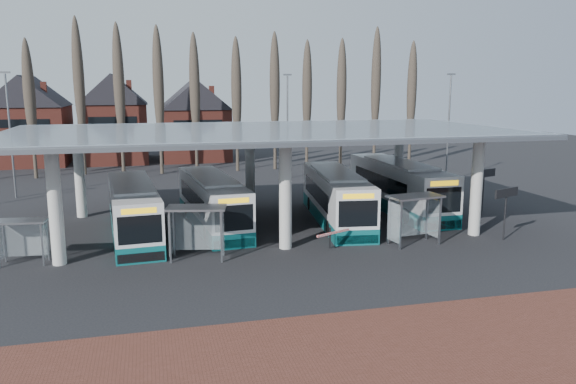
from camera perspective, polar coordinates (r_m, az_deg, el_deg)
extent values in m
plane|color=black|center=(29.65, 0.90, -7.04)|extent=(140.00, 140.00, 0.00)
cube|color=#592E23|center=(19.20, 10.66, -17.55)|extent=(70.00, 10.00, 0.03)
cylinder|color=beige|center=(30.73, -22.56, -1.46)|extent=(0.70, 0.70, 6.00)
cylinder|color=beige|center=(41.48, -20.42, 1.67)|extent=(0.70, 0.70, 6.00)
cylinder|color=beige|center=(31.25, -0.27, -0.43)|extent=(0.70, 0.70, 6.00)
cylinder|color=beige|center=(41.86, -3.88, 2.40)|extent=(0.70, 0.70, 6.00)
cylinder|color=beige|center=(36.00, 18.61, 0.49)|extent=(0.70, 0.70, 6.00)
cylinder|color=beige|center=(45.52, 11.17, 2.89)|extent=(0.70, 0.70, 6.00)
cube|color=gray|center=(36.13, -2.37, 6.28)|extent=(32.00, 16.00, 0.12)
cube|color=silver|center=(36.12, -2.37, 6.39)|extent=(31.50, 15.50, 0.04)
cone|color=#473D33|center=(61.23, -24.40, 8.11)|extent=(0.36, 0.36, 14.50)
ellipsoid|color=#473D33|center=(61.20, -24.52, 9.73)|extent=(1.10, 1.10, 11.02)
cone|color=#473D33|center=(60.66, -20.64, 8.36)|extent=(0.36, 0.36, 14.50)
ellipsoid|color=#473D33|center=(60.63, -20.75, 10.00)|extent=(1.10, 1.10, 11.02)
cone|color=#473D33|center=(60.35, -16.83, 8.58)|extent=(0.36, 0.36, 14.50)
ellipsoid|color=#473D33|center=(60.33, -16.92, 10.23)|extent=(1.10, 1.10, 11.02)
cone|color=#473D33|center=(60.31, -12.99, 8.76)|extent=(0.36, 0.36, 14.50)
ellipsoid|color=#473D33|center=(60.28, -13.06, 10.41)|extent=(1.10, 1.10, 11.02)
cone|color=#473D33|center=(60.53, -9.16, 8.90)|extent=(0.36, 0.36, 14.50)
ellipsoid|color=#473D33|center=(60.50, -9.21, 10.55)|extent=(1.10, 1.10, 11.02)
cone|color=#473D33|center=(61.01, -5.37, 9.00)|extent=(0.36, 0.36, 14.50)
ellipsoid|color=#473D33|center=(60.98, -5.40, 10.64)|extent=(1.10, 1.10, 11.02)
cone|color=#473D33|center=(61.75, -1.65, 9.06)|extent=(0.36, 0.36, 14.50)
ellipsoid|color=#473D33|center=(61.72, -1.66, 10.68)|extent=(1.10, 1.10, 11.02)
cone|color=#473D33|center=(62.73, 1.96, 9.09)|extent=(0.36, 0.36, 14.50)
ellipsoid|color=#473D33|center=(62.71, 1.97, 10.68)|extent=(1.10, 1.10, 11.02)
cone|color=#473D33|center=(63.96, 5.45, 9.08)|extent=(0.36, 0.36, 14.50)
ellipsoid|color=#473D33|center=(63.93, 5.48, 10.64)|extent=(1.10, 1.10, 11.02)
cone|color=#473D33|center=(65.40, 8.80, 9.04)|extent=(0.36, 0.36, 14.50)
ellipsoid|color=#473D33|center=(65.37, 8.84, 10.56)|extent=(1.10, 1.10, 11.02)
cone|color=#473D33|center=(67.05, 11.99, 8.97)|extent=(0.36, 0.36, 14.50)
ellipsoid|color=#473D33|center=(67.02, 12.05, 10.46)|extent=(1.10, 1.10, 11.02)
cube|color=brown|center=(72.69, -24.62, 5.39)|extent=(8.00, 10.00, 7.00)
pyramid|color=black|center=(72.49, -25.05, 10.90)|extent=(8.30, 10.30, 3.50)
cube|color=brown|center=(71.58, -17.09, 5.82)|extent=(8.00, 10.00, 7.00)
pyramid|color=black|center=(71.38, -17.41, 11.42)|extent=(8.30, 10.30, 3.50)
cube|color=brown|center=(71.72, -9.46, 6.16)|extent=(8.00, 10.00, 7.00)
pyramid|color=black|center=(71.52, -9.63, 11.75)|extent=(8.30, 10.30, 3.50)
cylinder|color=slate|center=(50.57, -26.35, 5.03)|extent=(0.16, 0.16, 10.00)
cube|color=slate|center=(50.42, -26.83, 10.80)|extent=(0.80, 0.15, 0.15)
cylinder|color=slate|center=(55.06, -0.06, 6.52)|extent=(0.16, 0.16, 10.00)
cube|color=slate|center=(54.92, -0.06, 11.83)|extent=(0.80, 0.15, 0.15)
cylinder|color=slate|center=(54.75, 15.98, 6.08)|extent=(0.16, 0.16, 10.00)
cube|color=slate|center=(54.61, 16.26, 11.42)|extent=(0.80, 0.15, 0.15)
cube|color=silver|center=(35.43, -15.48, -1.51)|extent=(3.43, 11.98, 2.76)
cube|color=#0B5355|center=(35.73, -15.37, -3.60)|extent=(3.45, 12.00, 0.89)
cube|color=silver|center=(35.16, -15.59, 0.76)|extent=(2.81, 7.25, 0.18)
cube|color=black|center=(35.89, -15.53, -1.20)|extent=(3.21, 8.69, 1.08)
cube|color=black|center=(29.69, -14.81, -3.73)|extent=(2.21, 0.23, 1.48)
cube|color=black|center=(41.19, -15.97, 0.28)|extent=(2.13, 0.23, 1.18)
cube|color=#E9B10C|center=(29.46, -14.90, -1.87)|extent=(1.76, 0.19, 0.30)
cube|color=black|center=(30.09, -14.68, -6.45)|extent=(2.39, 0.27, 0.49)
cylinder|color=black|center=(32.06, -17.00, -5.27)|extent=(0.35, 0.96, 0.95)
cylinder|color=black|center=(32.18, -12.94, -5.00)|extent=(0.35, 0.96, 0.95)
cylinder|color=black|center=(39.04, -17.35, -2.46)|extent=(0.35, 0.96, 0.95)
cylinder|color=black|center=(39.14, -14.02, -2.25)|extent=(0.35, 0.96, 0.95)
cube|color=silver|center=(36.99, -7.70, -0.72)|extent=(3.57, 11.96, 2.75)
cube|color=#0B5355|center=(37.27, -7.65, -2.72)|extent=(3.59, 11.98, 0.88)
cube|color=silver|center=(36.74, -7.75, 1.46)|extent=(2.89, 7.25, 0.18)
cube|color=black|center=(37.44, -7.85, -0.43)|extent=(3.31, 8.68, 1.08)
cube|color=black|center=(31.38, -5.51, -2.65)|extent=(2.20, 0.26, 1.47)
cube|color=black|center=(42.65, -9.31, 0.89)|extent=(2.12, 0.25, 1.18)
cube|color=#E9B10C|center=(31.17, -5.54, -0.89)|extent=(1.75, 0.21, 0.29)
cube|color=black|center=(31.76, -5.46, -5.23)|extent=(2.38, 0.30, 0.49)
cylinder|color=black|center=(33.50, -8.24, -4.22)|extent=(0.36, 0.96, 0.94)
cylinder|color=black|center=(33.99, -4.48, -3.92)|extent=(0.36, 0.96, 0.94)
cylinder|color=black|center=(40.37, -10.22, -1.71)|extent=(0.36, 0.96, 0.94)
cylinder|color=black|center=(40.78, -7.08, -1.49)|extent=(0.36, 0.96, 0.94)
cube|color=silver|center=(38.04, 4.91, -0.24)|extent=(4.09, 12.45, 2.85)
cube|color=#0B5355|center=(38.33, 4.88, -2.26)|extent=(4.11, 12.47, 0.92)
cube|color=silver|center=(37.79, 4.95, 1.96)|extent=(3.23, 7.57, 0.18)
cube|color=black|center=(38.51, 4.76, 0.05)|extent=(3.71, 9.06, 1.12)
cube|color=black|center=(32.23, 7.13, -2.20)|extent=(2.28, 0.34, 1.53)
cube|color=black|center=(43.91, 3.29, 1.39)|extent=(2.20, 0.33, 1.22)
cube|color=#E9B10C|center=(32.01, 7.18, -0.42)|extent=(1.81, 0.28, 0.31)
cube|color=black|center=(32.61, 7.07, -4.81)|extent=(2.46, 0.39, 0.51)
cylinder|color=black|center=(34.40, 4.28, -3.71)|extent=(0.40, 1.01, 0.98)
cylinder|color=black|center=(34.93, 8.07, -3.56)|extent=(0.40, 1.01, 0.98)
cylinder|color=black|center=(41.53, 2.29, -1.17)|extent=(0.40, 1.01, 0.98)
cylinder|color=black|center=(41.97, 5.46, -1.09)|extent=(0.40, 1.01, 0.98)
cube|color=silver|center=(42.14, 11.21, 0.82)|extent=(2.77, 12.94, 3.02)
cube|color=#0B5355|center=(42.41, 11.14, -1.12)|extent=(2.79, 12.96, 0.97)
cube|color=silver|center=(41.91, 11.28, 2.92)|extent=(2.49, 7.76, 0.19)
cube|color=black|center=(42.60, 10.90, 1.08)|extent=(2.81, 9.32, 1.19)
cube|color=black|center=(36.52, 15.52, -0.80)|extent=(2.42, 0.07, 1.62)
cube|color=black|center=(47.95, 7.93, 2.24)|extent=(2.34, 0.07, 1.29)
cube|color=#E9B10C|center=(36.33, 15.60, 0.86)|extent=(1.92, 0.06, 0.32)
cube|color=black|center=(36.88, 15.38, -3.26)|extent=(2.61, 0.09, 0.54)
cylinder|color=black|center=(38.28, 12.06, -2.39)|extent=(0.30, 1.04, 1.03)
cylinder|color=black|center=(39.43, 15.31, -2.15)|extent=(0.30, 1.04, 1.03)
cylinder|color=black|center=(45.30, 7.68, -0.22)|extent=(0.30, 1.04, 1.03)
cylinder|color=black|center=(46.27, 10.55, -0.07)|extent=(0.30, 1.04, 1.03)
cube|color=gray|center=(31.19, -23.69, -4.93)|extent=(0.08, 0.08, 2.23)
cube|color=gray|center=(32.73, -26.87, -4.48)|extent=(0.08, 0.08, 2.23)
cube|color=gray|center=(32.10, -23.24, -4.47)|extent=(0.08, 0.08, 2.23)
cube|color=gray|center=(31.68, -25.49, -2.68)|extent=(2.61, 1.50, 0.09)
cube|color=silver|center=(32.43, -25.06, -4.38)|extent=(2.14, 0.25, 1.79)
cube|color=silver|center=(32.29, -27.23, -4.63)|extent=(0.14, 0.98, 1.79)
cube|color=silver|center=(31.62, -23.39, -4.62)|extent=(0.14, 0.98, 1.79)
cube|color=gray|center=(29.60, -11.90, -4.54)|extent=(0.10, 0.10, 2.75)
cube|color=gray|center=(29.27, -6.79, -4.55)|extent=(0.10, 0.10, 2.75)
cube|color=gray|center=(30.75, -11.53, -3.95)|extent=(0.10, 0.10, 2.75)
cube|color=gray|center=(30.43, -6.62, -3.95)|extent=(0.10, 0.10, 2.75)
cube|color=gray|center=(29.65, -9.31, -1.58)|extent=(3.32, 2.13, 0.11)
cube|color=silver|center=(30.60, -9.08, -3.83)|extent=(2.59, 0.58, 2.20)
cube|color=silver|center=(30.17, -11.82, -4.14)|extent=(0.29, 1.19, 2.20)
cube|color=silver|center=(29.83, -6.60, -4.14)|extent=(0.29, 1.19, 2.20)
cube|color=gray|center=(31.93, 11.38, -3.37)|extent=(0.10, 0.10, 2.78)
cube|color=gray|center=(33.47, 15.18, -2.88)|extent=(0.10, 0.10, 2.78)
cube|color=gray|center=(32.91, 10.19, -2.90)|extent=(0.10, 0.10, 2.78)
cube|color=gray|center=(34.41, 13.94, -2.45)|extent=(0.10, 0.10, 2.78)
cube|color=gray|center=(32.85, 12.81, -0.44)|extent=(3.31, 2.00, 0.11)
cube|color=silver|center=(33.68, 12.06, -2.56)|extent=(2.65, 0.44, 2.22)
cube|color=silver|center=(32.38, 10.70, -3.04)|extent=(0.23, 1.22, 2.22)
cube|color=silver|center=(33.96, 14.63, -2.56)|extent=(0.23, 1.22, 2.22)
cylinder|color=black|center=(35.63, 21.18, -2.18)|extent=(0.10, 0.10, 3.07)
cube|color=black|center=(35.38, 21.32, -0.06)|extent=(2.00, 0.88, 0.53)
cylinder|color=black|center=(41.90, 19.19, -0.10)|extent=(0.10, 0.10, 3.22)
cube|color=black|center=(41.67, 19.31, 1.80)|extent=(2.14, 0.79, 0.55)
cube|color=black|center=(31.85, 4.29, -4.68)|extent=(0.09, 0.09, 1.21)
cube|color=red|center=(31.23, 4.62, -4.16)|extent=(2.22, 1.16, 0.11)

